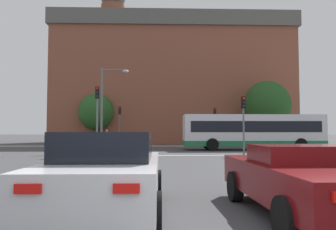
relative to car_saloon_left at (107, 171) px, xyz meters
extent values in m
cube|color=silver|center=(1.70, 14.87, -0.76)|extent=(7.54, 0.30, 0.01)
cube|color=gray|center=(1.70, 28.93, -0.76)|extent=(68.38, 2.50, 0.01)
cube|color=brown|center=(3.02, 40.40, 6.54)|extent=(30.60, 14.46, 14.62)
cube|color=#5B5954|center=(3.02, 40.40, 14.82)|extent=(31.21, 15.04, 1.94)
cube|color=brown|center=(-10.13, 41.49, 16.70)|extent=(0.90, 0.90, 1.82)
cube|color=brown|center=(-5.46, 39.34, 16.70)|extent=(0.90, 0.90, 1.82)
cube|color=brown|center=(-1.66, 43.32, 16.70)|extent=(0.90, 0.90, 1.82)
cube|color=brown|center=(2.43, 40.06, 16.70)|extent=(0.90, 0.90, 1.82)
cube|color=brown|center=(7.86, 41.21, 16.70)|extent=(0.90, 0.90, 1.82)
cube|color=brown|center=(11.19, 43.85, 16.70)|extent=(0.90, 0.90, 1.82)
cube|color=brown|center=(16.28, 40.79, 16.70)|extent=(0.90, 0.90, 1.82)
cylinder|color=brown|center=(-5.55, 40.40, 17.41)|extent=(3.34, 3.34, 3.25)
cube|color=silver|center=(0.00, 0.01, -0.11)|extent=(1.92, 4.35, 0.67)
cube|color=black|center=(0.00, -0.03, 0.48)|extent=(1.64, 1.96, 0.51)
cylinder|color=black|center=(-0.89, 1.36, -0.45)|extent=(0.23, 0.64, 0.64)
cylinder|color=black|center=(0.92, 1.35, -0.45)|extent=(0.23, 0.64, 0.64)
cylinder|color=black|center=(-0.92, -1.33, -0.45)|extent=(0.23, 0.64, 0.64)
cylinder|color=black|center=(0.89, -1.34, -0.45)|extent=(0.23, 0.64, 0.64)
cube|color=red|center=(-0.60, -2.17, 0.06)|extent=(0.32, 0.05, 0.12)
cube|color=red|center=(0.57, -2.18, 0.06)|extent=(0.32, 0.05, 0.12)
cube|color=#600C0F|center=(3.56, -0.37, -0.14)|extent=(1.99, 4.39, 0.62)
cube|color=#600C0F|center=(3.56, -0.26, 0.33)|extent=(1.66, 1.34, 0.32)
cylinder|color=black|center=(2.62, 0.96, -0.45)|extent=(0.23, 0.64, 0.64)
cylinder|color=black|center=(4.44, 1.00, -0.45)|extent=(0.23, 0.64, 0.64)
cylinder|color=black|center=(2.68, -1.74, -0.45)|extent=(0.23, 0.64, 0.64)
cube|color=silver|center=(8.90, 21.11, 0.88)|extent=(11.57, 2.46, 2.58)
cube|color=#1E7042|center=(8.90, 21.11, -0.20)|extent=(11.59, 2.48, 0.44)
cube|color=black|center=(8.90, 21.11, 1.17)|extent=(10.65, 2.49, 0.90)
cylinder|color=black|center=(12.49, 22.29, -0.27)|extent=(1.00, 0.28, 1.00)
cylinder|color=black|center=(12.49, 19.93, -0.27)|extent=(1.00, 0.28, 1.00)
cylinder|color=black|center=(5.32, 22.29, -0.27)|extent=(1.00, 0.28, 1.00)
cylinder|color=black|center=(5.32, 19.93, -0.27)|extent=(1.00, 0.28, 1.00)
cylinder|color=slate|center=(-3.03, 28.03, 0.90)|extent=(0.12, 0.12, 3.33)
cube|color=black|center=(-3.03, 28.03, 2.96)|extent=(0.26, 0.20, 0.80)
sphere|color=red|center=(-3.03, 27.90, 3.22)|extent=(0.17, 0.17, 0.17)
sphere|color=black|center=(-3.03, 27.90, 2.96)|extent=(0.17, 0.17, 0.17)
sphere|color=black|center=(-3.03, 27.90, 2.71)|extent=(0.17, 0.17, 0.17)
cylinder|color=slate|center=(-3.08, 15.63, 1.09)|extent=(0.12, 0.12, 3.71)
cube|color=black|center=(-3.08, 15.63, 3.35)|extent=(0.26, 0.20, 0.80)
sphere|color=red|center=(-3.08, 15.50, 3.60)|extent=(0.17, 0.17, 0.17)
sphere|color=black|center=(-3.08, 15.50, 3.35)|extent=(0.17, 0.17, 0.17)
sphere|color=black|center=(-3.08, 15.50, 3.09)|extent=(0.17, 0.17, 0.17)
cylinder|color=slate|center=(6.70, 15.60, 0.78)|extent=(0.12, 0.12, 3.08)
cube|color=black|center=(6.70, 15.60, 2.72)|extent=(0.26, 0.20, 0.80)
sphere|color=red|center=(6.70, 15.47, 2.97)|extent=(0.17, 0.17, 0.17)
sphere|color=black|center=(6.70, 15.47, 2.72)|extent=(0.17, 0.17, 0.17)
sphere|color=black|center=(6.70, 15.47, 2.46)|extent=(0.17, 0.17, 0.17)
cylinder|color=slate|center=(7.05, 28.54, 0.85)|extent=(0.12, 0.12, 3.22)
cube|color=black|center=(7.05, 28.54, 2.86)|extent=(0.26, 0.20, 0.80)
sphere|color=red|center=(7.05, 28.41, 3.11)|extent=(0.17, 0.17, 0.17)
sphere|color=black|center=(7.05, 28.41, 2.86)|extent=(0.17, 0.17, 0.17)
sphere|color=black|center=(7.05, 28.41, 2.60)|extent=(0.17, 0.17, 0.17)
cylinder|color=slate|center=(-3.46, 19.59, 2.51)|extent=(0.16, 0.16, 6.55)
cylinder|color=slate|center=(-2.54, 19.59, 5.63)|extent=(1.85, 0.10, 0.10)
ellipsoid|color=#B2B2B7|center=(-1.61, 19.59, 5.53)|extent=(0.50, 0.36, 0.22)
cylinder|color=brown|center=(6.99, 28.85, -0.33)|extent=(0.13, 0.13, 0.87)
cylinder|color=brown|center=(6.83, 28.78, -0.33)|extent=(0.13, 0.13, 0.87)
cube|color=tan|center=(6.91, 28.82, 0.46)|extent=(0.46, 0.36, 0.69)
sphere|color=tan|center=(6.91, 28.82, 0.93)|extent=(0.26, 0.26, 0.26)
cylinder|color=brown|center=(-4.49, 29.65, -0.34)|extent=(0.13, 0.13, 0.84)
cylinder|color=brown|center=(-4.65, 29.71, -0.34)|extent=(0.13, 0.13, 0.84)
cube|color=tan|center=(-4.57, 29.68, 0.41)|extent=(0.45, 0.35, 0.67)
sphere|color=tan|center=(-4.57, 29.68, 0.87)|extent=(0.25, 0.25, 0.25)
cylinder|color=#4C3823|center=(13.17, 29.92, 0.38)|extent=(0.36, 0.36, 2.29)
ellipsoid|color=#234C1E|center=(13.17, 29.92, 3.73)|extent=(5.17, 5.17, 5.43)
cylinder|color=#4C3823|center=(-6.32, 32.59, 0.30)|extent=(0.36, 0.36, 2.13)
ellipsoid|color=#285623|center=(-6.32, 32.59, 3.11)|extent=(4.12, 4.12, 4.32)
camera|label=1|loc=(0.94, -6.15, 0.73)|focal=35.00mm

